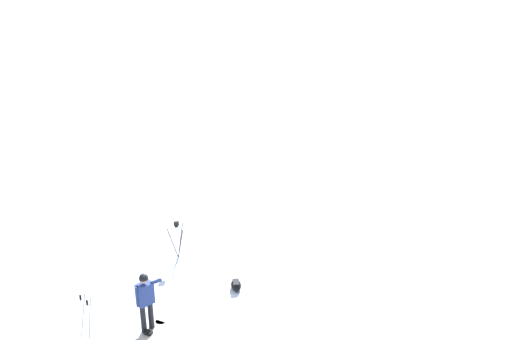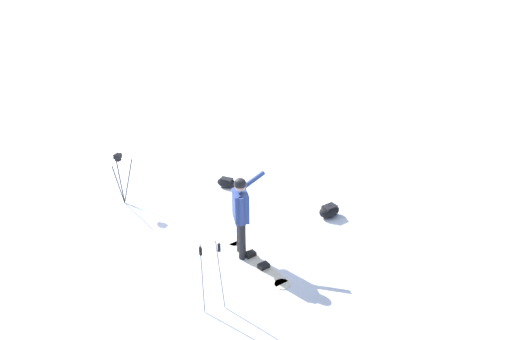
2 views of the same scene
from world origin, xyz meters
TOP-DOWN VIEW (x-y plane):
  - ground_plane at (0.00, 0.00)m, footprint 300.00×300.00m
  - snowboarder at (-0.58, 0.78)m, footprint 0.57×0.70m
  - snowboard at (-0.94, 0.91)m, footprint 1.57×1.16m
  - gear_bag_large at (0.84, -1.66)m, footprint 0.51×0.30m
  - camera_tripod at (2.78, -0.09)m, footprint 0.49×0.51m
  - ski_poles at (-0.65, 2.24)m, footprint 0.42×0.39m

SIDE VIEW (x-z plane):
  - ground_plane at x=0.00m, z-range 0.00..0.00m
  - snowboard at x=-0.94m, z-range -0.03..0.07m
  - gear_bag_large at x=0.84m, z-range 0.01..0.25m
  - ski_poles at x=-0.65m, z-range 0.20..1.40m
  - camera_tripod at x=2.78m, z-range 0.28..1.54m
  - snowboarder at x=-0.58m, z-range 0.17..1.87m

